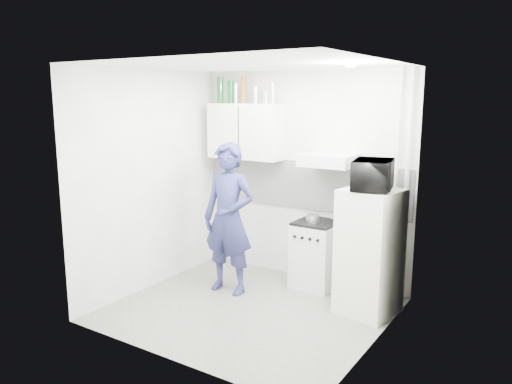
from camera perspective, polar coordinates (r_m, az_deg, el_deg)
The scene contains 24 objects.
floor at distance 5.59m, azimuth -0.80°, elevation -13.29°, with size 2.80×2.80×0.00m, color slate.
ceiling at distance 5.11m, azimuth -0.88°, elevation 14.36°, with size 2.80×2.80×0.00m, color white.
wall_back at distance 6.26m, azimuth 5.53°, elevation 1.73°, with size 2.80×2.80×0.00m, color white.
wall_left at distance 6.08m, azimuth -11.89°, elevation 1.27°, with size 2.60×2.60×0.00m, color white.
wall_right at distance 4.59m, azimuth 13.87°, elevation -1.91°, with size 2.60×2.60×0.00m, color white.
person at distance 5.83m, azimuth -3.15°, elevation -3.05°, with size 0.65×0.43×1.78m, color navy.
stove at distance 6.12m, azimuth 6.79°, elevation -7.23°, with size 0.49×0.49×0.79m, color silver.
fridge at distance 5.44m, azimuth 12.85°, elevation -6.70°, with size 0.56×0.56×1.35m, color white.
stove_top at distance 6.01m, azimuth 6.88°, elevation -3.51°, with size 0.47×0.47×0.03m, color black.
saucepan at distance 5.97m, azimuth 6.52°, elevation -3.01°, with size 0.17×0.17×0.09m, color silver.
microwave at distance 5.25m, azimuth 13.23°, elevation 1.93°, with size 0.38×0.56×0.31m, color black.
bottle_a at distance 6.65m, azimuth -4.11°, elevation 11.55°, with size 0.08×0.08×0.34m, color #144C1E.
bottle_b at distance 6.55m, azimuth -2.91°, elevation 11.35°, with size 0.07×0.07×0.29m, color #144C1E.
bottle_c at distance 6.50m, azimuth -2.31°, elevation 11.19°, with size 0.06×0.06×0.25m, color silver.
bottle_d at distance 6.44m, azimuth -1.42°, elevation 11.56°, with size 0.08×0.08×0.33m, color brown.
canister_a at distance 6.34m, azimuth -0.08°, elevation 10.99°, with size 0.08×0.08×0.20m, color silver.
canister_b at distance 6.26m, azimuth 1.11°, elevation 10.77°, with size 0.08×0.08×0.16m, color silver.
bottle_e at distance 6.21m, azimuth 1.90°, elevation 11.23°, with size 0.06×0.06×0.26m, color silver.
upper_cabinet at distance 6.43m, azimuth -1.10°, elevation 6.96°, with size 1.00×0.35×0.70m, color white.
range_hood at distance 5.80m, azimuth 8.38°, elevation 3.64°, with size 0.60×0.50×0.14m, color silver.
backsplash at distance 6.26m, azimuth 5.45°, elevation 0.81°, with size 2.74×0.03×0.60m, color white.
pipe_a at distance 5.71m, azimuth 16.80°, elevation 0.43°, with size 0.05×0.05×2.60m, color silver.
pipe_b at distance 5.75m, azimuth 15.65°, elevation 0.55°, with size 0.04×0.04×2.60m, color silver.
ceiling_spot_fixture at distance 4.81m, azimuth 10.76°, elevation 14.03°, with size 0.10×0.10×0.02m, color white.
Camera 1 is at (2.83, -4.24, 2.29)m, focal length 35.00 mm.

